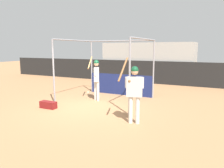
{
  "coord_description": "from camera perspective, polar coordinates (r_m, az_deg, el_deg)",
  "views": [
    {
      "loc": [
        4.8,
        -7.29,
        2.39
      ],
      "look_at": [
        1.1,
        0.14,
        1.03
      ],
      "focal_mm": 35.0,
      "sensor_mm": 36.0,
      "label": 1
    }
  ],
  "objects": [
    {
      "name": "bleacher_section",
      "position": [
        16.51,
        9.55,
        5.77
      ],
      "size": [
        6.5,
        2.4,
        2.82
      ],
      "color": "#9E9E99",
      "rests_on": "ground"
    },
    {
      "name": "player_waiting",
      "position": [
        6.9,
        5.8,
        -1.26
      ],
      "size": [
        0.74,
        0.54,
        2.1
      ],
      "rotation": [
        0.0,
        0.0,
        -2.88
      ],
      "color": "silver",
      "rests_on": "ground"
    },
    {
      "name": "player_batter",
      "position": [
        9.97,
        -4.12,
        2.12
      ],
      "size": [
        0.72,
        0.74,
        2.01
      ],
      "rotation": [
        0.0,
        0.0,
        2.06
      ],
      "color": "silver",
      "rests_on": "ground"
    },
    {
      "name": "batting_cage",
      "position": [
        10.69,
        0.88,
        2.84
      ],
      "size": [
        3.53,
        3.13,
        2.8
      ],
      "color": "gray",
      "rests_on": "ground"
    },
    {
      "name": "equipment_bag",
      "position": [
        9.19,
        -16.31,
        -5.24
      ],
      "size": [
        0.7,
        0.28,
        0.28
      ],
      "color": "maroon",
      "rests_on": "ground"
    },
    {
      "name": "baseball",
      "position": [
        11.87,
        -6.27,
        -2.18
      ],
      "size": [
        0.07,
        0.07,
        0.07
      ],
      "color": "white",
      "rests_on": "ground"
    },
    {
      "name": "outfield_wall",
      "position": [
        15.36,
        8.11,
        3.16
      ],
      "size": [
        24.0,
        0.12,
        1.54
      ],
      "color": "black",
      "rests_on": "ground"
    },
    {
      "name": "ground_plane",
      "position": [
        9.05,
        -6.68,
        -6.06
      ],
      "size": [
        60.0,
        60.0,
        0.0
      ],
      "primitive_type": "plane",
      "color": "#A8754C"
    }
  ]
}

